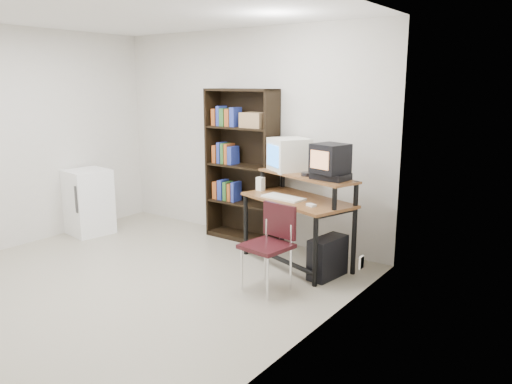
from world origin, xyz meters
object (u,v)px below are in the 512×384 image
Objects in this scene: computer_desk at (299,202)px; school_chair at (271,238)px; crt_monitor at (289,155)px; bookshelf at (243,164)px; crt_tv at (330,158)px; mini_fridge at (89,202)px; pc_tower at (328,257)px.

school_chair is at bearing -61.33° from computer_desk.
bookshelf is (-0.77, 0.15, -0.19)m from crt_monitor.
computer_desk is 3.58× the size of crt_tv.
crt_monitor reaches higher than school_chair.
crt_tv is 0.45× the size of mini_fridge.
bookshelf is (-1.50, 0.55, 0.75)m from pc_tower.
computer_desk is 0.68m from pc_tower.
crt_tv is at bearing -14.67° from bookshelf.
pc_tower is at bearing -2.77° from computer_desk.
bookshelf reaches higher than school_chair.
bookshelf is (-1.40, 0.38, -0.24)m from crt_tv.
mini_fridge is at bearing -154.24° from crt_tv.
crt_monitor is 0.66× the size of school_chair.
crt_monitor is (-0.28, 0.23, 0.46)m from computer_desk.
computer_desk reaches higher than school_chair.
crt_tv is (0.64, -0.23, 0.04)m from crt_monitor.
computer_desk is at bearing 22.10° from mini_fridge.
computer_desk is 3.05× the size of pc_tower.
mini_fridge is at bearing -163.79° from pc_tower.
computer_desk is 0.73× the size of bookshelf.
crt_monitor reaches higher than computer_desk.
crt_tv reaches higher than crt_monitor.
school_chair is 0.97× the size of mini_fridge.
computer_desk is 2.90m from mini_fridge.
crt_tv reaches higher than school_chair.
pc_tower is 3.31m from mini_fridge.
crt_tv reaches higher than mini_fridge.
school_chair is (-0.22, -0.74, -0.70)m from crt_tv.
pc_tower is at bearing -46.10° from crt_tv.
mini_fridge is (-2.96, 0.10, -0.08)m from school_chair.
crt_tv is 1.03m from school_chair.
mini_fridge is (-1.77, -1.01, -0.54)m from bookshelf.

